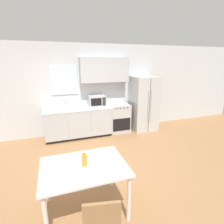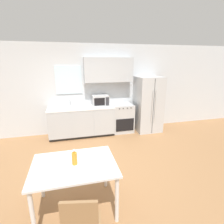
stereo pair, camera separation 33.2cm
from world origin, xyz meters
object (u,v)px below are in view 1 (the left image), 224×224
(refrigerator, at_px, (143,103))
(drink_bottle, at_px, (84,160))
(oven_range, at_px, (118,118))
(coffee_mug, at_px, (86,108))
(dining_table, at_px, (84,172))
(microwave, at_px, (97,101))

(refrigerator, relative_size, drink_bottle, 7.61)
(refrigerator, distance_m, drink_bottle, 3.65)
(oven_range, distance_m, coffee_mug, 1.20)
(coffee_mug, height_order, dining_table, coffee_mug)
(oven_range, bearing_deg, drink_bottle, -119.54)
(dining_table, height_order, drink_bottle, drink_bottle)
(microwave, xyz_separation_m, drink_bottle, (-0.91, -2.88, -0.18))
(refrigerator, bearing_deg, dining_table, -131.74)
(drink_bottle, bearing_deg, refrigerator, 48.35)
(oven_range, bearing_deg, coffee_mug, -167.06)
(refrigerator, xyz_separation_m, dining_table, (-2.44, -2.73, -0.20))
(microwave, height_order, drink_bottle, microwave)
(refrigerator, height_order, drink_bottle, refrigerator)
(microwave, height_order, dining_table, microwave)
(oven_range, xyz_separation_m, drink_bottle, (-1.59, -2.81, 0.42))
(refrigerator, xyz_separation_m, drink_bottle, (-2.42, -2.72, -0.00))
(drink_bottle, bearing_deg, dining_table, -159.60)
(oven_range, xyz_separation_m, refrigerator, (0.83, -0.08, 0.42))
(coffee_mug, distance_m, dining_table, 2.63)
(microwave, height_order, coffee_mug, microwave)
(oven_range, height_order, refrigerator, refrigerator)
(refrigerator, relative_size, microwave, 3.53)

